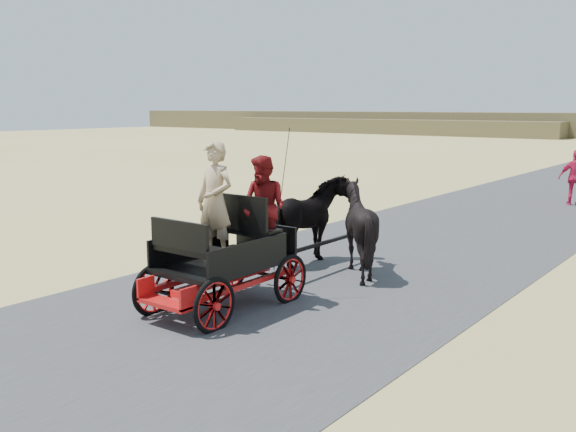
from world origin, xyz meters
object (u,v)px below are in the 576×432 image
Objects in this scene: carriage at (224,285)px; horse_right at (359,228)px; horse_left at (310,221)px; pedestrian at (576,178)px.

horse_right is (0.55, 3.00, 0.49)m from carriage.
horse_left is 1.10m from horse_right.
horse_left is 1.16× the size of pedestrian.
horse_right is (1.10, 0.00, 0.00)m from horse_left.
carriage is 3.09m from horse_left.
carriage is at bearing 100.39° from horse_left.
pedestrian is at bearing -95.36° from horse_right.
pedestrian is (1.04, 11.12, 0.01)m from horse_right.
horse_right is 11.17m from pedestrian.
pedestrian reaches higher than carriage.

